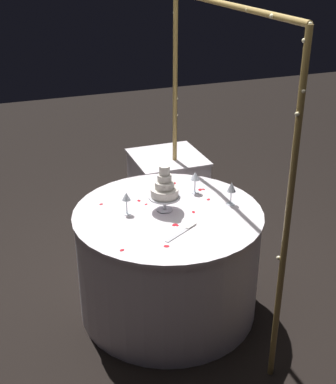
{
  "coord_description": "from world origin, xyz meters",
  "views": [
    {
      "loc": [
        2.96,
        -1.1,
        2.48
      ],
      "look_at": [
        0.0,
        0.0,
        0.95
      ],
      "focal_mm": 49.06,
      "sensor_mm": 36.0,
      "label": 1
    }
  ],
  "objects_px": {
    "wine_glass_0": "(195,177)",
    "wine_glass_1": "(126,198)",
    "decorative_arch": "(222,126)",
    "main_table": "(168,261)",
    "side_table": "(168,198)",
    "wine_glass_2": "(231,188)",
    "tiered_cake": "(165,189)",
    "cake_knife": "(183,231)"
  },
  "relations": [
    {
      "from": "decorative_arch",
      "to": "wine_glass_0",
      "type": "distance_m",
      "value": 0.51
    },
    {
      "from": "cake_knife",
      "to": "side_table",
      "type": "bearing_deg",
      "value": 164.14
    },
    {
      "from": "side_table",
      "to": "cake_knife",
      "type": "xyz_separation_m",
      "value": [
        1.23,
        -0.35,
        0.4
      ]
    },
    {
      "from": "decorative_arch",
      "to": "wine_glass_1",
      "type": "distance_m",
      "value": 0.79
    },
    {
      "from": "tiered_cake",
      "to": "side_table",
      "type": "bearing_deg",
      "value": 158.49
    },
    {
      "from": "wine_glass_0",
      "to": "wine_glass_2",
      "type": "height_order",
      "value": "wine_glass_2"
    },
    {
      "from": "decorative_arch",
      "to": "main_table",
      "type": "distance_m",
      "value": 1.04
    },
    {
      "from": "main_table",
      "to": "tiered_cake",
      "type": "xyz_separation_m",
      "value": [
        -0.03,
        -0.01,
        0.56
      ]
    },
    {
      "from": "side_table",
      "to": "cake_knife",
      "type": "distance_m",
      "value": 1.34
    },
    {
      "from": "wine_glass_1",
      "to": "cake_knife",
      "type": "xyz_separation_m",
      "value": [
        0.36,
        0.27,
        -0.12
      ]
    },
    {
      "from": "wine_glass_1",
      "to": "side_table",
      "type": "bearing_deg",
      "value": 144.66
    },
    {
      "from": "wine_glass_0",
      "to": "wine_glass_2",
      "type": "distance_m",
      "value": 0.31
    },
    {
      "from": "main_table",
      "to": "wine_glass_2",
      "type": "bearing_deg",
      "value": 84.83
    },
    {
      "from": "main_table",
      "to": "wine_glass_1",
      "type": "bearing_deg",
      "value": -105.98
    },
    {
      "from": "wine_glass_1",
      "to": "main_table",
      "type": "bearing_deg",
      "value": 74.02
    },
    {
      "from": "decorative_arch",
      "to": "tiered_cake",
      "type": "relative_size",
      "value": 6.48
    },
    {
      "from": "decorative_arch",
      "to": "main_table",
      "type": "xyz_separation_m",
      "value": [
        -0.0,
        -0.38,
        -0.97
      ]
    },
    {
      "from": "decorative_arch",
      "to": "main_table",
      "type": "relative_size",
      "value": 1.64
    },
    {
      "from": "wine_glass_0",
      "to": "decorative_arch",
      "type": "bearing_deg",
      "value": 20.96
    },
    {
      "from": "decorative_arch",
      "to": "wine_glass_2",
      "type": "bearing_deg",
      "value": 62.74
    },
    {
      "from": "cake_knife",
      "to": "wine_glass_0",
      "type": "bearing_deg",
      "value": 149.77
    },
    {
      "from": "decorative_arch",
      "to": "side_table",
      "type": "height_order",
      "value": "decorative_arch"
    },
    {
      "from": "wine_glass_2",
      "to": "wine_glass_1",
      "type": "bearing_deg",
      "value": -99.27
    },
    {
      "from": "decorative_arch",
      "to": "wine_glass_1",
      "type": "xyz_separation_m",
      "value": [
        -0.08,
        -0.64,
        -0.45
      ]
    },
    {
      "from": "decorative_arch",
      "to": "tiered_cake",
      "type": "height_order",
      "value": "decorative_arch"
    },
    {
      "from": "tiered_cake",
      "to": "wine_glass_0",
      "type": "xyz_separation_m",
      "value": [
        -0.19,
        0.3,
        -0.04
      ]
    },
    {
      "from": "decorative_arch",
      "to": "wine_glass_1",
      "type": "height_order",
      "value": "decorative_arch"
    },
    {
      "from": "main_table",
      "to": "side_table",
      "type": "bearing_deg",
      "value": 159.85
    },
    {
      "from": "tiered_cake",
      "to": "cake_knife",
      "type": "relative_size",
      "value": 1.24
    },
    {
      "from": "wine_glass_0",
      "to": "cake_knife",
      "type": "xyz_separation_m",
      "value": [
        0.5,
        -0.29,
        -0.12
      ]
    },
    {
      "from": "side_table",
      "to": "wine_glass_1",
      "type": "distance_m",
      "value": 1.18
    },
    {
      "from": "wine_glass_0",
      "to": "wine_glass_1",
      "type": "height_order",
      "value": "wine_glass_0"
    },
    {
      "from": "main_table",
      "to": "wine_glass_0",
      "type": "relative_size",
      "value": 7.95
    },
    {
      "from": "main_table",
      "to": "wine_glass_2",
      "type": "distance_m",
      "value": 0.7
    },
    {
      "from": "decorative_arch",
      "to": "wine_glass_1",
      "type": "relative_size",
      "value": 13.51
    },
    {
      "from": "main_table",
      "to": "tiered_cake",
      "type": "bearing_deg",
      "value": -159.35
    },
    {
      "from": "decorative_arch",
      "to": "wine_glass_2",
      "type": "distance_m",
      "value": 0.46
    },
    {
      "from": "wine_glass_0",
      "to": "wine_glass_1",
      "type": "relative_size",
      "value": 1.03
    },
    {
      "from": "decorative_arch",
      "to": "wine_glass_2",
      "type": "relative_size",
      "value": 12.65
    },
    {
      "from": "wine_glass_0",
      "to": "wine_glass_2",
      "type": "xyz_separation_m",
      "value": [
        0.26,
        0.16,
        0.0
      ]
    },
    {
      "from": "side_table",
      "to": "wine_glass_1",
      "type": "relative_size",
      "value": 5.07
    },
    {
      "from": "main_table",
      "to": "side_table",
      "type": "distance_m",
      "value": 1.01
    }
  ]
}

